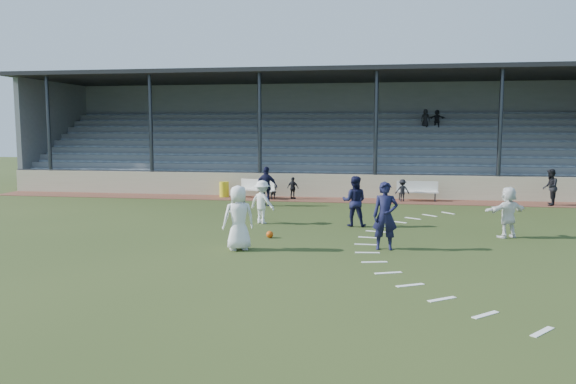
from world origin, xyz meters
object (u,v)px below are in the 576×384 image
object	(u,v)px
football	(270,234)
player_white_lead	(239,218)
trash_bin	(224,189)
bench_left	(257,187)
bench_right	(417,189)
official	(550,187)
player_navy_lead	(385,216)

from	to	relation	value
football	player_white_lead	bearing A→B (deg)	-106.22
trash_bin	football	xyz separation A→B (m)	(4.41, -10.19, -0.30)
bench_left	trash_bin	xyz separation A→B (m)	(-1.82, 0.25, -0.17)
bench_right	football	world-z (taller)	bench_right
bench_left	bench_right	distance (m)	7.97
football	official	distance (m)	14.82
player_white_lead	player_navy_lead	bearing A→B (deg)	161.99
player_navy_lead	official	size ratio (longest dim) A/B	1.20
bench_right	bench_left	bearing A→B (deg)	-176.15
bench_right	football	bearing A→B (deg)	-116.42
official	player_navy_lead	bearing A→B (deg)	-18.17
player_white_lead	player_navy_lead	world-z (taller)	player_navy_lead
trash_bin	player_navy_lead	distance (m)	13.96
bench_left	player_navy_lead	size ratio (longest dim) A/B	1.00
trash_bin	player_white_lead	size ratio (longest dim) A/B	0.41
bench_left	football	distance (m)	10.28
player_white_lead	official	distance (m)	16.49
bench_right	player_white_lead	size ratio (longest dim) A/B	1.05
bench_right	player_navy_lead	xyz separation A→B (m)	(-1.66, -11.49, 0.42)
official	bench_left	bearing A→B (deg)	-74.42
trash_bin	official	xyz separation A→B (m)	(15.71, -0.63, 0.45)
bench_right	official	size ratio (longest dim) A/B	1.20
trash_bin	official	size ratio (longest dim) A/B	0.47
football	official	bearing A→B (deg)	40.22
bench_left	player_navy_lead	xyz separation A→B (m)	(6.30, -11.10, 0.42)
official	trash_bin	bearing A→B (deg)	-75.16
bench_left	football	bearing A→B (deg)	-54.88
trash_bin	official	distance (m)	15.73
bench_right	official	bearing A→B (deg)	-6.43
bench_right	official	world-z (taller)	official
trash_bin	bench_right	bearing A→B (deg)	0.83
bench_left	trash_bin	distance (m)	1.84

